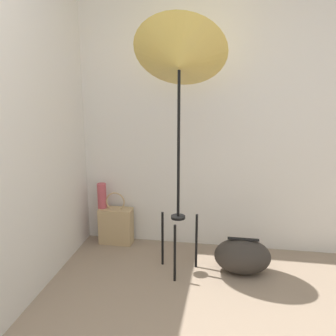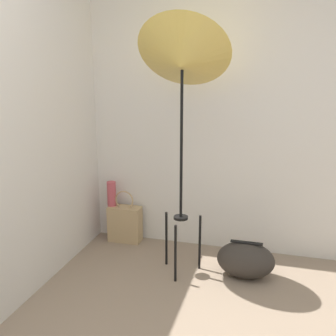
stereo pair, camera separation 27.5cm
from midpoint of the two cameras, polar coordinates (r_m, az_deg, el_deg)
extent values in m
cube|color=silver|center=(3.38, 6.60, 9.34)|extent=(8.00, 0.05, 2.60)
cube|color=silver|center=(2.63, -25.66, 6.57)|extent=(0.05, 8.00, 2.60)
cylinder|color=black|center=(3.03, -1.66, -12.33)|extent=(0.02, 0.02, 0.46)
cylinder|color=black|center=(3.27, -3.25, -10.26)|extent=(0.02, 0.02, 0.46)
cylinder|color=black|center=(3.23, 1.67, -10.62)|extent=(0.02, 0.02, 0.46)
cylinder|color=black|center=(3.08, -1.10, -7.18)|extent=(0.11, 0.11, 0.02)
cylinder|color=black|center=(2.92, -1.15, 3.77)|extent=(0.02, 0.02, 1.19)
cone|color=#D1B251|center=(2.87, -1.22, 15.56)|extent=(0.68, 0.59, 0.61)
cube|color=tan|center=(3.73, -9.67, -8.31)|extent=(0.30, 0.15, 0.34)
torus|color=tan|center=(3.64, -9.82, -4.88)|extent=(0.18, 0.01, 0.18)
ellipsoid|color=#332D28|center=(3.21, 8.30, -12.61)|extent=(0.45, 0.29, 0.29)
cube|color=black|center=(3.15, 8.39, -10.23)|extent=(0.24, 0.04, 0.01)
cylinder|color=#BC4C56|center=(3.73, -11.58, -6.45)|extent=(0.08, 0.08, 0.57)
camera|label=1|loc=(0.14, -92.86, -0.74)|focal=42.00mm
camera|label=2|loc=(0.14, 87.14, 0.74)|focal=42.00mm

